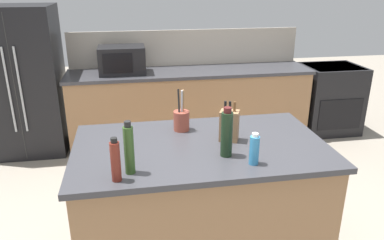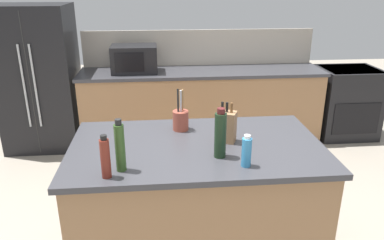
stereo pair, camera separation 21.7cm
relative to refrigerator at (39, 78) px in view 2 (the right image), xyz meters
name	(u,v)px [view 2 (the right image)]	position (x,y,z in m)	size (l,w,h in m)	color
back_counter_run	(202,106)	(2.00, -0.05, -0.40)	(3.05, 0.66, 0.94)	#936B47
wall_backsplash	(199,48)	(2.00, 0.27, 0.30)	(3.01, 0.03, 0.46)	#B2A899
kitchen_island	(196,202)	(1.70, -2.25, -0.40)	(1.76, 1.02, 0.94)	#936B47
refrigerator	(39,78)	(0.00, 0.00, 0.00)	(0.87, 0.75, 1.74)	black
range_oven	(346,102)	(3.95, -0.05, -0.41)	(0.76, 0.65, 0.92)	black
microwave	(134,59)	(1.17, -0.05, 0.23)	(0.55, 0.39, 0.33)	black
knife_block	(226,126)	(1.91, -2.21, 0.18)	(0.16, 0.14, 0.29)	#936B47
utensil_crock	(181,120)	(1.61, -1.97, 0.15)	(0.12, 0.12, 0.32)	brown
dish_soap_bottle	(246,152)	(1.97, -2.59, 0.16)	(0.06, 0.06, 0.21)	#3384BC
vinegar_bottle	(105,158)	(1.13, -2.65, 0.19)	(0.06, 0.06, 0.27)	maroon
olive_oil_bottle	(120,147)	(1.21, -2.57, 0.22)	(0.06, 0.06, 0.33)	#2D4C1E
wine_bottle	(220,134)	(1.83, -2.45, 0.22)	(0.08, 0.08, 0.33)	black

